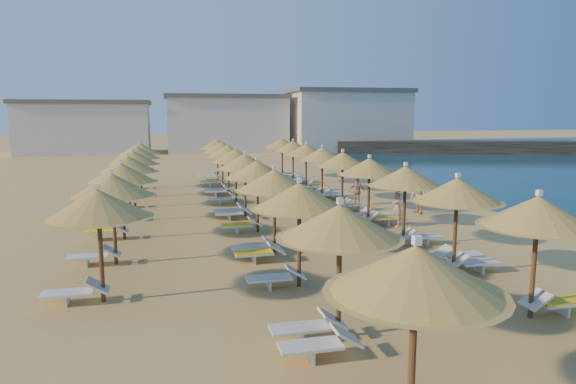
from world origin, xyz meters
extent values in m
plane|color=tan|center=(0.00, 0.00, 0.00)|extent=(220.00, 220.00, 0.00)
cube|color=black|center=(29.12, 38.71, 0.75)|extent=(30.02, 11.57, 1.50)
cube|color=beige|center=(-15.98, 47.81, 3.00)|extent=(15.00, 8.00, 6.00)
cube|color=#59514C|center=(-15.98, 47.81, 6.25)|extent=(15.60, 8.48, 0.50)
cube|color=beige|center=(1.27, 47.83, 3.40)|extent=(15.00, 8.00, 6.80)
cube|color=#59514C|center=(1.27, 47.83, 7.05)|extent=(15.60, 8.48, 0.50)
cube|color=beige|center=(17.27, 45.80, 3.80)|extent=(15.00, 8.00, 7.60)
cube|color=#59514C|center=(17.27, 45.80, 7.85)|extent=(15.60, 8.48, 0.50)
cylinder|color=brown|center=(2.40, -8.99, 1.28)|extent=(0.12, 0.12, 2.56)
cone|color=olive|center=(2.40, -8.99, 2.69)|extent=(2.63, 2.63, 0.75)
cone|color=olive|center=(2.40, -8.99, 2.37)|extent=(2.84, 2.84, 0.12)
cube|color=white|center=(2.40, -8.99, 3.13)|extent=(0.12, 0.12, 0.14)
cylinder|color=brown|center=(2.40, -5.43, 1.28)|extent=(0.12, 0.12, 2.56)
cone|color=olive|center=(2.40, -5.43, 2.69)|extent=(2.63, 2.63, 0.75)
cone|color=olive|center=(2.40, -5.43, 2.37)|extent=(2.84, 2.84, 0.12)
cube|color=white|center=(2.40, -5.43, 3.13)|extent=(0.12, 0.12, 0.14)
cylinder|color=brown|center=(2.40, -1.88, 1.28)|extent=(0.12, 0.12, 2.56)
cone|color=olive|center=(2.40, -1.88, 2.69)|extent=(2.63, 2.63, 0.75)
cone|color=olive|center=(2.40, -1.88, 2.37)|extent=(2.84, 2.84, 0.12)
cube|color=white|center=(2.40, -1.88, 3.13)|extent=(0.12, 0.12, 0.14)
cylinder|color=brown|center=(2.40, 1.67, 1.28)|extent=(0.12, 0.12, 2.56)
cone|color=olive|center=(2.40, 1.67, 2.69)|extent=(2.63, 2.63, 0.75)
cone|color=olive|center=(2.40, 1.67, 2.37)|extent=(2.84, 2.84, 0.12)
cube|color=white|center=(2.40, 1.67, 3.13)|extent=(0.12, 0.12, 0.14)
cylinder|color=brown|center=(2.40, 5.22, 1.28)|extent=(0.12, 0.12, 2.56)
cone|color=olive|center=(2.40, 5.22, 2.69)|extent=(2.63, 2.63, 0.75)
cone|color=olive|center=(2.40, 5.22, 2.37)|extent=(2.84, 2.84, 0.12)
cube|color=white|center=(2.40, 5.22, 3.13)|extent=(0.12, 0.12, 0.14)
cylinder|color=brown|center=(2.40, 8.77, 1.28)|extent=(0.12, 0.12, 2.56)
cone|color=olive|center=(2.40, 8.77, 2.69)|extent=(2.63, 2.63, 0.75)
cone|color=olive|center=(2.40, 8.77, 2.37)|extent=(2.84, 2.84, 0.12)
cube|color=white|center=(2.40, 8.77, 3.13)|extent=(0.12, 0.12, 0.14)
cylinder|color=brown|center=(2.40, 12.32, 1.28)|extent=(0.12, 0.12, 2.56)
cone|color=olive|center=(2.40, 12.32, 2.69)|extent=(2.63, 2.63, 0.75)
cone|color=olive|center=(2.40, 12.32, 2.37)|extent=(2.84, 2.84, 0.12)
cube|color=white|center=(2.40, 12.32, 3.13)|extent=(0.12, 0.12, 0.14)
cylinder|color=brown|center=(2.40, 15.87, 1.28)|extent=(0.12, 0.12, 2.56)
cone|color=olive|center=(2.40, 15.87, 2.69)|extent=(2.63, 2.63, 0.75)
cone|color=olive|center=(2.40, 15.87, 2.37)|extent=(2.84, 2.84, 0.12)
cube|color=white|center=(2.40, 15.87, 3.13)|extent=(0.12, 0.12, 0.14)
cylinder|color=brown|center=(2.40, 19.42, 1.28)|extent=(0.12, 0.12, 2.56)
cone|color=olive|center=(2.40, 19.42, 2.69)|extent=(2.63, 2.63, 0.75)
cone|color=olive|center=(2.40, 19.42, 2.37)|extent=(2.84, 2.84, 0.12)
cube|color=white|center=(2.40, 19.42, 3.13)|extent=(0.12, 0.12, 0.14)
cylinder|color=brown|center=(-2.60, -12.54, 1.28)|extent=(0.12, 0.12, 2.56)
cone|color=olive|center=(-2.60, -12.54, 2.69)|extent=(2.63, 2.63, 0.75)
cone|color=olive|center=(-2.60, -12.54, 2.37)|extent=(2.84, 2.84, 0.12)
cube|color=white|center=(-2.60, -12.54, 3.13)|extent=(0.12, 0.12, 0.14)
cylinder|color=brown|center=(-2.60, -8.99, 1.28)|extent=(0.12, 0.12, 2.56)
cone|color=olive|center=(-2.60, -8.99, 2.69)|extent=(2.63, 2.63, 0.75)
cone|color=olive|center=(-2.60, -8.99, 2.37)|extent=(2.84, 2.84, 0.12)
cube|color=white|center=(-2.60, -8.99, 3.13)|extent=(0.12, 0.12, 0.14)
cylinder|color=brown|center=(-2.60, -5.43, 1.28)|extent=(0.12, 0.12, 2.56)
cone|color=olive|center=(-2.60, -5.43, 2.69)|extent=(2.63, 2.63, 0.75)
cone|color=olive|center=(-2.60, -5.43, 2.37)|extent=(2.84, 2.84, 0.12)
cube|color=white|center=(-2.60, -5.43, 3.13)|extent=(0.12, 0.12, 0.14)
cylinder|color=brown|center=(-2.60, -1.88, 1.28)|extent=(0.12, 0.12, 2.56)
cone|color=olive|center=(-2.60, -1.88, 2.69)|extent=(2.63, 2.63, 0.75)
cone|color=olive|center=(-2.60, -1.88, 2.37)|extent=(2.84, 2.84, 0.12)
cube|color=white|center=(-2.60, -1.88, 3.13)|extent=(0.12, 0.12, 0.14)
cylinder|color=brown|center=(-2.60, 1.67, 1.28)|extent=(0.12, 0.12, 2.56)
cone|color=olive|center=(-2.60, 1.67, 2.69)|extent=(2.63, 2.63, 0.75)
cone|color=olive|center=(-2.60, 1.67, 2.37)|extent=(2.84, 2.84, 0.12)
cube|color=white|center=(-2.60, 1.67, 3.13)|extent=(0.12, 0.12, 0.14)
cylinder|color=brown|center=(-2.60, 5.22, 1.28)|extent=(0.12, 0.12, 2.56)
cone|color=olive|center=(-2.60, 5.22, 2.69)|extent=(2.63, 2.63, 0.75)
cone|color=olive|center=(-2.60, 5.22, 2.37)|extent=(2.84, 2.84, 0.12)
cube|color=white|center=(-2.60, 5.22, 3.13)|extent=(0.12, 0.12, 0.14)
cylinder|color=brown|center=(-2.60, 8.77, 1.28)|extent=(0.12, 0.12, 2.56)
cone|color=olive|center=(-2.60, 8.77, 2.69)|extent=(2.63, 2.63, 0.75)
cone|color=olive|center=(-2.60, 8.77, 2.37)|extent=(2.84, 2.84, 0.12)
cube|color=white|center=(-2.60, 8.77, 3.13)|extent=(0.12, 0.12, 0.14)
cylinder|color=brown|center=(-2.60, 12.32, 1.28)|extent=(0.12, 0.12, 2.56)
cone|color=olive|center=(-2.60, 12.32, 2.69)|extent=(2.63, 2.63, 0.75)
cone|color=olive|center=(-2.60, 12.32, 2.37)|extent=(2.84, 2.84, 0.12)
cube|color=white|center=(-2.60, 12.32, 3.13)|extent=(0.12, 0.12, 0.14)
cylinder|color=brown|center=(-2.60, 15.87, 1.28)|extent=(0.12, 0.12, 2.56)
cone|color=olive|center=(-2.60, 15.87, 2.69)|extent=(2.63, 2.63, 0.75)
cone|color=olive|center=(-2.60, 15.87, 2.37)|extent=(2.84, 2.84, 0.12)
cube|color=white|center=(-2.60, 15.87, 3.13)|extent=(0.12, 0.12, 0.14)
cylinder|color=brown|center=(-2.60, 19.42, 1.28)|extent=(0.12, 0.12, 2.56)
cone|color=olive|center=(-2.60, 19.42, 2.69)|extent=(2.63, 2.63, 0.75)
cone|color=olive|center=(-2.60, 19.42, 2.37)|extent=(2.84, 2.84, 0.12)
cube|color=white|center=(-2.60, 19.42, 3.13)|extent=(0.12, 0.12, 0.14)
cylinder|color=brown|center=(-8.03, -5.43, 1.28)|extent=(0.12, 0.12, 2.56)
cone|color=olive|center=(-8.03, -5.43, 2.69)|extent=(2.63, 2.63, 0.75)
cone|color=olive|center=(-8.03, -5.43, 2.37)|extent=(2.84, 2.84, 0.12)
cube|color=white|center=(-8.03, -5.43, 3.13)|extent=(0.12, 0.12, 0.14)
cylinder|color=brown|center=(-8.03, -1.88, 1.28)|extent=(0.12, 0.12, 2.56)
cone|color=olive|center=(-8.03, -1.88, 2.69)|extent=(2.63, 2.63, 0.75)
cone|color=olive|center=(-8.03, -1.88, 2.37)|extent=(2.84, 2.84, 0.12)
cube|color=white|center=(-8.03, -1.88, 3.13)|extent=(0.12, 0.12, 0.14)
cylinder|color=brown|center=(-8.03, 1.67, 1.28)|extent=(0.12, 0.12, 2.56)
cone|color=olive|center=(-8.03, 1.67, 2.69)|extent=(2.63, 2.63, 0.75)
cone|color=olive|center=(-8.03, 1.67, 2.37)|extent=(2.84, 2.84, 0.12)
cube|color=white|center=(-8.03, 1.67, 3.13)|extent=(0.12, 0.12, 0.14)
cylinder|color=brown|center=(-8.03, 5.22, 1.28)|extent=(0.12, 0.12, 2.56)
cone|color=olive|center=(-8.03, 5.22, 2.69)|extent=(2.63, 2.63, 0.75)
cone|color=olive|center=(-8.03, 5.22, 2.37)|extent=(2.84, 2.84, 0.12)
cube|color=white|center=(-8.03, 5.22, 3.13)|extent=(0.12, 0.12, 0.14)
cylinder|color=brown|center=(-8.03, 8.77, 1.28)|extent=(0.12, 0.12, 2.56)
cone|color=olive|center=(-8.03, 8.77, 2.69)|extent=(2.63, 2.63, 0.75)
cone|color=olive|center=(-8.03, 8.77, 2.37)|extent=(2.84, 2.84, 0.12)
cube|color=white|center=(-8.03, 8.77, 3.13)|extent=(0.12, 0.12, 0.14)
cylinder|color=brown|center=(-8.03, 12.32, 1.28)|extent=(0.12, 0.12, 2.56)
cone|color=olive|center=(-8.03, 12.32, 2.69)|extent=(2.63, 2.63, 0.75)
cone|color=olive|center=(-8.03, 12.32, 2.37)|extent=(2.84, 2.84, 0.12)
cube|color=white|center=(-8.03, 12.32, 3.13)|extent=(0.12, 0.12, 0.14)
cylinder|color=brown|center=(-8.03, 15.87, 1.28)|extent=(0.12, 0.12, 2.56)
cone|color=olive|center=(-8.03, 15.87, 2.69)|extent=(2.63, 2.63, 0.75)
cone|color=olive|center=(-8.03, 15.87, 2.37)|extent=(2.84, 2.84, 0.12)
cube|color=white|center=(-8.03, 15.87, 3.13)|extent=(0.12, 0.12, 0.14)
cube|color=silver|center=(3.30, -8.99, 0.32)|extent=(1.31, 0.60, 0.06)
cube|color=silver|center=(3.30, -8.99, 0.16)|extent=(0.06, 0.54, 0.32)
cube|color=silver|center=(2.53, -8.99, 0.46)|extent=(0.58, 0.60, 0.40)
cube|color=yellow|center=(3.30, -8.99, 0.38)|extent=(1.26, 0.55, 0.05)
cube|color=silver|center=(-3.50, -8.99, 0.32)|extent=(1.31, 0.60, 0.06)
cube|color=silver|center=(-3.50, -8.99, 0.16)|extent=(0.06, 0.54, 0.32)
cube|color=silver|center=(-2.73, -8.99, 0.46)|extent=(0.58, 0.60, 0.40)
cube|color=silver|center=(-3.50, -9.89, 0.32)|extent=(1.31, 0.60, 0.06)
cube|color=silver|center=(-3.50, -9.89, 0.16)|extent=(0.06, 0.54, 0.32)
cube|color=silver|center=(-2.73, -9.89, 0.46)|extent=(0.58, 0.60, 0.40)
cube|color=silver|center=(3.30, -5.43, 0.32)|extent=(1.31, 0.60, 0.06)
cube|color=silver|center=(3.30, -5.43, 0.16)|extent=(0.06, 0.54, 0.32)
cube|color=silver|center=(2.53, -5.43, 0.46)|extent=(0.58, 0.60, 0.40)
cube|color=silver|center=(3.30, -4.53, 0.32)|extent=(1.31, 0.60, 0.06)
cube|color=silver|center=(3.30, -4.53, 0.16)|extent=(0.06, 0.54, 0.32)
cube|color=silver|center=(2.53, -4.53, 0.46)|extent=(0.58, 0.60, 0.40)
cube|color=silver|center=(-3.50, -5.43, 0.32)|extent=(1.31, 0.60, 0.06)
cube|color=silver|center=(-3.50, -5.43, 0.16)|extent=(0.06, 0.54, 0.32)
cube|color=silver|center=(-2.73, -5.43, 0.46)|extent=(0.58, 0.60, 0.40)
cube|color=silver|center=(3.30, -1.88, 0.32)|extent=(1.31, 0.60, 0.06)
cube|color=silver|center=(3.30, -1.88, 0.16)|extent=(0.06, 0.54, 0.32)
cube|color=silver|center=(2.53, -1.88, 0.46)|extent=(0.58, 0.60, 0.40)
cube|color=silver|center=(-3.50, -1.88, 0.32)|extent=(1.31, 0.60, 0.06)
cube|color=silver|center=(-3.50, -1.88, 0.16)|extent=(0.06, 0.54, 0.32)
cube|color=silver|center=(-2.73, -1.88, 0.46)|extent=(0.58, 0.60, 0.40)
cube|color=silver|center=(-3.50, -2.78, 0.32)|extent=(1.31, 0.60, 0.06)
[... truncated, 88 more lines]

